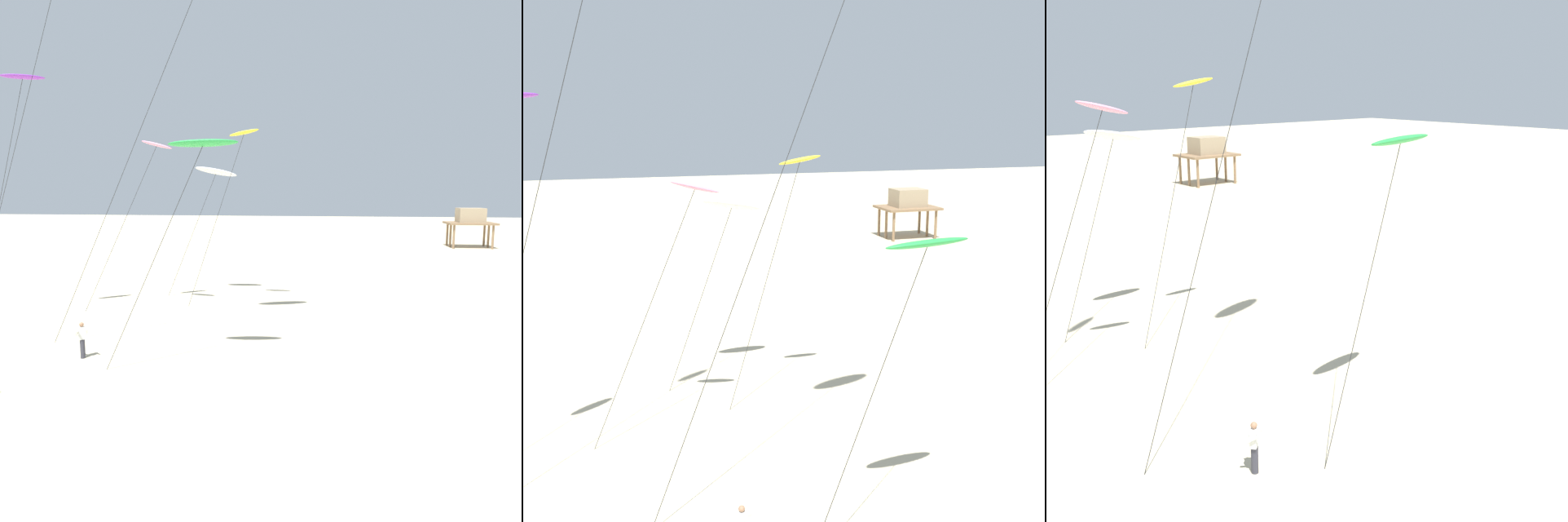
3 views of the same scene
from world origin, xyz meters
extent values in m
plane|color=beige|center=(0.00, 0.00, 0.00)|extent=(260.00, 260.00, 0.00)
ellipsoid|color=white|center=(-2.15, 21.14, 8.84)|extent=(3.10, 1.43, 1.07)
cylinder|color=#262626|center=(-3.86, 20.71, 4.36)|extent=(3.45, 0.89, 8.73)
ellipsoid|color=pink|center=(-4.77, 16.24, 10.31)|extent=(2.02, 0.67, 0.74)
cylinder|color=#262626|center=(-7.05, 15.67, 5.12)|extent=(4.58, 1.17, 10.24)
cylinder|color=#262626|center=(-3.92, 9.67, 9.18)|extent=(7.76, 1.97, 18.37)
ellipsoid|color=yellow|center=(0.34, 18.16, 11.17)|extent=(2.00, 0.65, 0.61)
cylinder|color=#262626|center=(-1.46, 17.71, 5.54)|extent=(3.62, 0.93, 11.09)
ellipsoid|color=green|center=(0.54, 6.42, 9.48)|extent=(2.98, 1.05, 0.48)
cylinder|color=#262626|center=(-1.51, 5.90, 4.69)|extent=(4.12, 1.06, 9.40)
cylinder|color=#33333D|center=(-5.25, 6.62, 0.44)|extent=(0.22, 0.22, 0.88)
cube|color=white|center=(-5.25, 6.62, 1.17)|extent=(0.39, 0.37, 0.58)
sphere|color=#9E7051|center=(-5.25, 6.62, 1.57)|extent=(0.20, 0.20, 0.20)
cylinder|color=white|center=(-5.42, 6.49, 1.22)|extent=(0.38, 0.45, 0.39)
cylinder|color=white|center=(-5.08, 6.76, 1.22)|extent=(0.38, 0.45, 0.39)
cylinder|color=#846647|center=(21.97, 53.08, 1.53)|extent=(0.28, 0.28, 3.07)
cylinder|color=#846647|center=(26.77, 53.08, 1.53)|extent=(0.28, 0.28, 3.07)
cylinder|color=#846647|center=(21.97, 56.70, 1.53)|extent=(0.28, 0.28, 3.07)
cylinder|color=#846647|center=(26.77, 56.70, 1.53)|extent=(0.28, 0.28, 3.07)
cylinder|color=#846647|center=(21.97, 54.89, 1.53)|extent=(0.28, 0.28, 3.07)
cylinder|color=#846647|center=(26.77, 54.89, 1.53)|extent=(0.28, 0.28, 3.07)
cube|color=#846647|center=(24.37, 54.89, 3.19)|extent=(6.00, 4.52, 0.24)
cube|color=#9E896B|center=(24.37, 54.89, 4.24)|extent=(3.30, 2.71, 1.87)
camera|label=1|loc=(5.61, -14.25, 7.61)|focal=34.76mm
camera|label=2|loc=(-9.67, -12.35, 13.46)|focal=48.90mm
camera|label=3|loc=(-15.45, -7.40, 11.34)|focal=45.44mm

